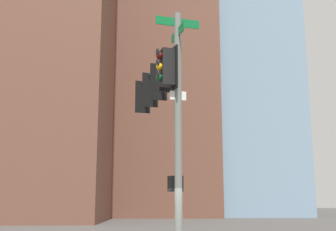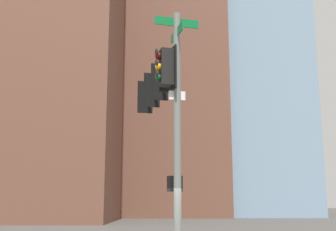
# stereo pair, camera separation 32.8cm
# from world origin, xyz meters

# --- Properties ---
(signal_pole_assembly) EXTENTS (1.96, 5.11, 7.24)m
(signal_pole_assembly) POSITION_xyz_m (0.22, -1.51, 5.26)
(signal_pole_assembly) COLOR slate
(signal_pole_assembly) RESTS_ON ground_plane
(building_brick_midblock) EXTENTS (19.88, 15.29, 46.18)m
(building_brick_midblock) POSITION_xyz_m (2.43, -47.52, 23.09)
(building_brick_midblock) COLOR brown
(building_brick_midblock) RESTS_ON ground_plane
(building_brick_farside) EXTENTS (22.23, 15.58, 46.77)m
(building_brick_farside) POSITION_xyz_m (2.04, -65.36, 23.39)
(building_brick_farside) COLOR #4C3328
(building_brick_farside) RESTS_ON ground_plane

